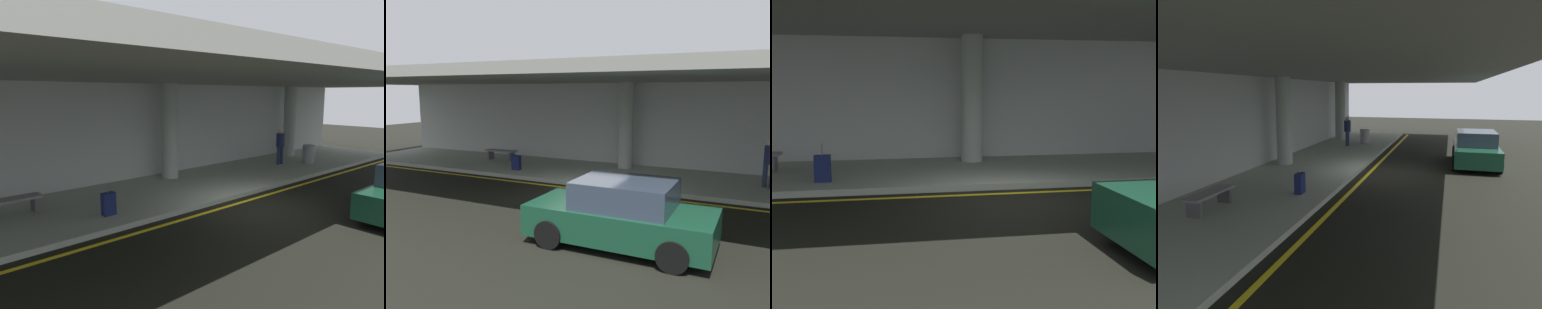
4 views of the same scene
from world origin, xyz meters
TOP-DOWN VIEW (x-y plane):
  - ground_plane at (0.00, 0.00)m, footprint 60.00×60.00m
  - sidewalk at (0.00, 3.10)m, footprint 26.00×4.20m
  - lane_stripe_yellow at (0.00, 0.63)m, footprint 26.00×0.14m
  - support_column_far_left at (0.00, 4.35)m, footprint 0.64×0.64m
  - ceiling_overhang at (0.00, 2.60)m, footprint 28.00×13.20m
  - terminal_back_wall at (0.00, 5.35)m, footprint 26.00×0.30m
  - car_dark_green at (2.58, -3.49)m, footprint 4.10×1.92m
  - traveler_with_luggage at (5.56, 3.17)m, footprint 0.38×0.38m
  - suitcase_upright_primary at (-3.98, 1.93)m, footprint 0.36×0.22m
  - bench_metal at (-6.02, 3.59)m, footprint 1.60×0.50m

SIDE VIEW (x-z plane):
  - ground_plane at x=0.00m, z-range 0.00..0.00m
  - lane_stripe_yellow at x=0.00m, z-range 0.00..0.01m
  - sidewalk at x=0.00m, z-range 0.00..0.15m
  - suitcase_upright_primary at x=-3.98m, z-range 0.01..0.91m
  - bench_metal at x=-6.02m, z-range 0.26..0.74m
  - car_dark_green at x=2.58m, z-range -0.04..1.46m
  - traveler_with_luggage at x=5.56m, z-range 0.27..1.95m
  - terminal_back_wall at x=0.00m, z-range 0.00..3.80m
  - support_column_far_left at x=0.00m, z-range 0.15..3.80m
  - ceiling_overhang at x=0.00m, z-range 3.80..4.10m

